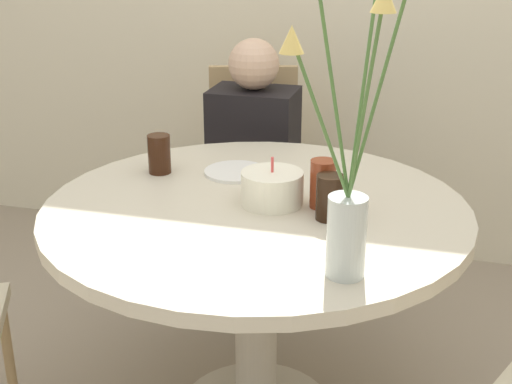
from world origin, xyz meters
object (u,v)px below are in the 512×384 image
Objects in this scene: side_plate at (236,172)px; drink_glass_0 at (323,184)px; drink_glass_2 at (330,197)px; person_woman at (254,178)px; chair_right_flank at (254,162)px; birthday_cake at (272,188)px; drink_glass_1 at (159,154)px; flower_vase at (349,174)px.

side_plate is 0.39m from drink_glass_0.
drink_glass_2 is 1.03m from person_woman.
drink_glass_2 is (0.50, -1.02, 0.28)m from chair_right_flank.
chair_right_flank reaches higher than birthday_cake.
drink_glass_1 is 0.64m from drink_glass_2.
drink_glass_0 is (-0.13, 0.41, -0.18)m from flower_vase.
side_plate is at bearing 140.99° from drink_glass_2.
chair_right_flank is 0.85m from drink_glass_1.
birthday_cake is (0.33, -0.96, 0.27)m from chair_right_flank.
birthday_cake is 0.87× the size of side_plate.
chair_right_flank is 7.30× the size of drink_glass_1.
flower_vase is (0.27, -0.39, 0.20)m from birthday_cake.
birthday_cake reaches higher than drink_glass_1.
flower_vase is 5.29× the size of drink_glass_0.
chair_right_flank is at bearing 101.44° from side_plate.
chair_right_flank is 4.43× the size of side_plate.
chair_right_flank is 6.60× the size of drink_glass_0.
side_plate is 1.65× the size of drink_glass_1.
flower_vase is at bearing -82.25° from chair_right_flank.
drink_glass_1 is (-0.56, 0.15, -0.01)m from drink_glass_0.
drink_glass_0 is at bearing 6.41° from birthday_cake.
person_woman is (-0.55, 1.19, -0.48)m from flower_vase.
person_woman reaches higher than side_plate.
person_woman is at bearing 118.40° from drink_glass_0.
drink_glass_2 is at bearing 105.91° from flower_vase.
drink_glass_0 is 1.11× the size of drink_glass_1.
chair_right_flank is 1.09m from drink_glass_0.
birthday_cake is at bearing -70.71° from person_woman.
flower_vase reaches higher than side_plate.
flower_vase is at bearing -65.16° from person_woman.
person_woman is (0.04, -0.15, -0.01)m from chair_right_flank.
person_woman is at bearing 77.91° from drink_glass_1.
drink_glass_2 is at bearing -62.10° from person_woman.
side_plate is at bearing 128.53° from birthday_cake.
side_plate is 0.26m from drink_glass_1.
chair_right_flank is 1.55m from flower_vase.
chair_right_flank is 0.16m from person_woman.
flower_vase is at bearing -55.25° from birthday_cake.
drink_glass_1 is at bearing -102.09° from person_woman.
chair_right_flank is 0.85× the size of person_woman.
drink_glass_1 is (-0.24, -0.06, 0.06)m from side_plate.
chair_right_flank is at bearing 108.79° from birthday_cake.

